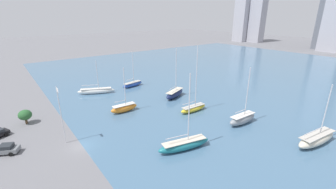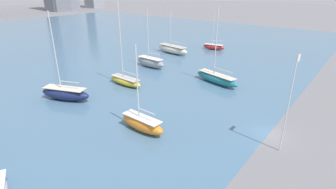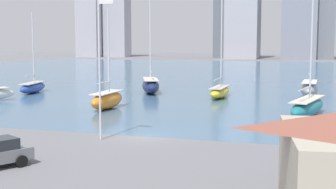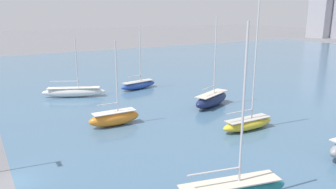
{
  "view_description": "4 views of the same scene",
  "coord_description": "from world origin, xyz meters",
  "px_view_note": "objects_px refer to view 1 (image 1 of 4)",
  "views": [
    {
      "loc": [
        37.3,
        -8.93,
        22.39
      ],
      "look_at": [
        0.38,
        19.21,
        5.84
      ],
      "focal_mm": 24.0,
      "sensor_mm": 36.0,
      "label": 1
    },
    {
      "loc": [
        -29.9,
        -7.37,
        17.2
      ],
      "look_at": [
        -6.4,
        11.0,
        4.58
      ],
      "focal_mm": 28.0,
      "sensor_mm": 36.0,
      "label": 2
    },
    {
      "loc": [
        12.05,
        -33.83,
        7.43
      ],
      "look_at": [
        -1.84,
        12.04,
        1.93
      ],
      "focal_mm": 50.0,
      "sensor_mm": 36.0,
      "label": 3
    },
    {
      "loc": [
        28.76,
        -1.65,
        14.36
      ],
      "look_at": [
        -0.2,
        15.71,
        5.73
      ],
      "focal_mm": 35.0,
      "sensor_mm": 36.0,
      "label": 4
    }
  ],
  "objects_px": {
    "sailboat_navy": "(175,93)",
    "sailboat_blue": "(133,84)",
    "sailboat_teal": "(184,145)",
    "parked_pickup_gray": "(4,149)",
    "sailboat_yellow": "(193,108)",
    "flag_pole": "(61,114)",
    "sailboat_cream": "(317,139)",
    "sailboat_white": "(96,91)",
    "sailboat_gray": "(243,119)",
    "sailboat_orange": "(124,108)"
  },
  "relations": [
    {
      "from": "flag_pole",
      "to": "sailboat_yellow",
      "type": "distance_m",
      "value": 29.4
    },
    {
      "from": "flag_pole",
      "to": "sailboat_teal",
      "type": "xyz_separation_m",
      "value": [
        14.85,
        16.0,
        -4.98
      ]
    },
    {
      "from": "parked_pickup_gray",
      "to": "sailboat_yellow",
      "type": "bearing_deg",
      "value": 108.94
    },
    {
      "from": "sailboat_yellow",
      "to": "sailboat_blue",
      "type": "bearing_deg",
      "value": -174.28
    },
    {
      "from": "flag_pole",
      "to": "sailboat_gray",
      "type": "distance_m",
      "value": 36.18
    },
    {
      "from": "sailboat_orange",
      "to": "sailboat_cream",
      "type": "height_order",
      "value": "sailboat_cream"
    },
    {
      "from": "sailboat_navy",
      "to": "sailboat_blue",
      "type": "relative_size",
      "value": 1.2
    },
    {
      "from": "flag_pole",
      "to": "sailboat_blue",
      "type": "xyz_separation_m",
      "value": [
        -23.19,
        26.71,
        -5.12
      ]
    },
    {
      "from": "flag_pole",
      "to": "sailboat_cream",
      "type": "height_order",
      "value": "sailboat_cream"
    },
    {
      "from": "sailboat_navy",
      "to": "parked_pickup_gray",
      "type": "bearing_deg",
      "value": -106.05
    },
    {
      "from": "sailboat_navy",
      "to": "sailboat_yellow",
      "type": "xyz_separation_m",
      "value": [
        10.55,
        -2.64,
        -0.2
      ]
    },
    {
      "from": "flag_pole",
      "to": "sailboat_navy",
      "type": "bearing_deg",
      "value": 102.3
    },
    {
      "from": "sailboat_teal",
      "to": "parked_pickup_gray",
      "type": "bearing_deg",
      "value": -111.7
    },
    {
      "from": "sailboat_yellow",
      "to": "sailboat_teal",
      "type": "distance_m",
      "value": 16.91
    },
    {
      "from": "sailboat_cream",
      "to": "flag_pole",
      "type": "bearing_deg",
      "value": -120.26
    },
    {
      "from": "sailboat_cream",
      "to": "parked_pickup_gray",
      "type": "distance_m",
      "value": 54.91
    },
    {
      "from": "sailboat_blue",
      "to": "sailboat_teal",
      "type": "xyz_separation_m",
      "value": [
        38.03,
        -10.71,
        0.14
      ]
    },
    {
      "from": "sailboat_cream",
      "to": "sailboat_teal",
      "type": "distance_m",
      "value": 24.29
    },
    {
      "from": "sailboat_cream",
      "to": "parked_pickup_gray",
      "type": "bearing_deg",
      "value": -116.66
    },
    {
      "from": "sailboat_white",
      "to": "sailboat_blue",
      "type": "distance_m",
      "value": 12.14
    },
    {
      "from": "flag_pole",
      "to": "sailboat_navy",
      "type": "relative_size",
      "value": 0.8
    },
    {
      "from": "sailboat_yellow",
      "to": "sailboat_blue",
      "type": "height_order",
      "value": "sailboat_yellow"
    },
    {
      "from": "sailboat_teal",
      "to": "sailboat_gray",
      "type": "xyz_separation_m",
      "value": [
        0.16,
        16.57,
        0.16
      ]
    },
    {
      "from": "sailboat_cream",
      "to": "sailboat_navy",
      "type": "bearing_deg",
      "value": -164.44
    },
    {
      "from": "sailboat_yellow",
      "to": "parked_pickup_gray",
      "type": "distance_m",
      "value": 38.38
    },
    {
      "from": "sailboat_white",
      "to": "sailboat_gray",
      "type": "height_order",
      "value": "sailboat_gray"
    },
    {
      "from": "flag_pole",
      "to": "sailboat_cream",
      "type": "bearing_deg",
      "value": 52.27
    },
    {
      "from": "sailboat_blue",
      "to": "sailboat_cream",
      "type": "bearing_deg",
      "value": 0.61
    },
    {
      "from": "sailboat_orange",
      "to": "parked_pickup_gray",
      "type": "height_order",
      "value": "sailboat_orange"
    },
    {
      "from": "sailboat_blue",
      "to": "flag_pole",
      "type": "bearing_deg",
      "value": -59.06
    },
    {
      "from": "sailboat_teal",
      "to": "sailboat_blue",
      "type": "bearing_deg",
      "value": 177.52
    },
    {
      "from": "sailboat_orange",
      "to": "sailboat_gray",
      "type": "height_order",
      "value": "sailboat_gray"
    },
    {
      "from": "sailboat_teal",
      "to": "sailboat_gray",
      "type": "relative_size",
      "value": 1.11
    },
    {
      "from": "sailboat_yellow",
      "to": "sailboat_gray",
      "type": "relative_size",
      "value": 1.28
    },
    {
      "from": "sailboat_orange",
      "to": "sailboat_white",
      "type": "height_order",
      "value": "sailboat_orange"
    },
    {
      "from": "sailboat_gray",
      "to": "sailboat_blue",
      "type": "bearing_deg",
      "value": -168.7
    },
    {
      "from": "sailboat_orange",
      "to": "sailboat_blue",
      "type": "xyz_separation_m",
      "value": [
        -16.89,
        11.59,
        -0.18
      ]
    },
    {
      "from": "sailboat_blue",
      "to": "sailboat_teal",
      "type": "relative_size",
      "value": 0.84
    },
    {
      "from": "flag_pole",
      "to": "sailboat_yellow",
      "type": "xyz_separation_m",
      "value": [
        3.71,
        28.73,
        -5.05
      ]
    },
    {
      "from": "flag_pole",
      "to": "parked_pickup_gray",
      "type": "height_order",
      "value": "flag_pole"
    },
    {
      "from": "flag_pole",
      "to": "sailboat_cream",
      "type": "distance_m",
      "value": 46.21
    },
    {
      "from": "sailboat_white",
      "to": "sailboat_gray",
      "type": "xyz_separation_m",
      "value": [
        38.47,
        18.0,
        0.25
      ]
    },
    {
      "from": "sailboat_navy",
      "to": "sailboat_blue",
      "type": "height_order",
      "value": "sailboat_navy"
    },
    {
      "from": "sailboat_yellow",
      "to": "sailboat_cream",
      "type": "relative_size",
      "value": 1.4
    },
    {
      "from": "flag_pole",
      "to": "parked_pickup_gray",
      "type": "bearing_deg",
      "value": -106.48
    },
    {
      "from": "sailboat_teal",
      "to": "parked_pickup_gray",
      "type": "distance_m",
      "value": 30.63
    },
    {
      "from": "sailboat_navy",
      "to": "sailboat_orange",
      "type": "xyz_separation_m",
      "value": [
        0.54,
        -16.26,
        -0.09
      ]
    },
    {
      "from": "flag_pole",
      "to": "sailboat_white",
      "type": "height_order",
      "value": "flag_pole"
    },
    {
      "from": "sailboat_cream",
      "to": "parked_pickup_gray",
      "type": "relative_size",
      "value": 2.3
    },
    {
      "from": "sailboat_orange",
      "to": "sailboat_white",
      "type": "bearing_deg",
      "value": -177.1
    }
  ]
}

